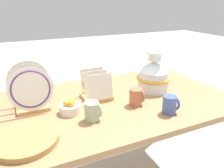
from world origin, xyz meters
The scene contains 9 objects.
display_table centered at (0.00, 0.00, 0.66)m, with size 1.52×0.90×0.73m.
ceramic_vase centered at (0.33, 0.03, 0.85)m, with size 0.23×0.23×0.28m.
dish_rack_round_plates centered at (-0.47, 0.08, 0.84)m, with size 0.24×0.19×0.27m.
dish_rack_square_plates centered at (-0.08, 0.07, 0.79)m, with size 0.18×0.17×0.18m.
wicker_charger_stack centered at (-0.54, -0.24, 0.75)m, with size 0.29×0.29×0.03m.
mug_cobalt_glaze centered at (0.22, -0.29, 0.78)m, with size 0.08×0.08×0.10m.
mug_terracotta_glaze centered at (0.10, -0.12, 0.78)m, with size 0.08×0.08×0.10m.
mug_sage_glaze centered at (-0.20, -0.18, 0.78)m, with size 0.08×0.08×0.10m.
fruit_bowl centered at (-0.29, -0.05, 0.76)m, with size 0.12×0.12×0.08m.
Camera 1 is at (-0.53, -1.15, 1.33)m, focal length 35.00 mm.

